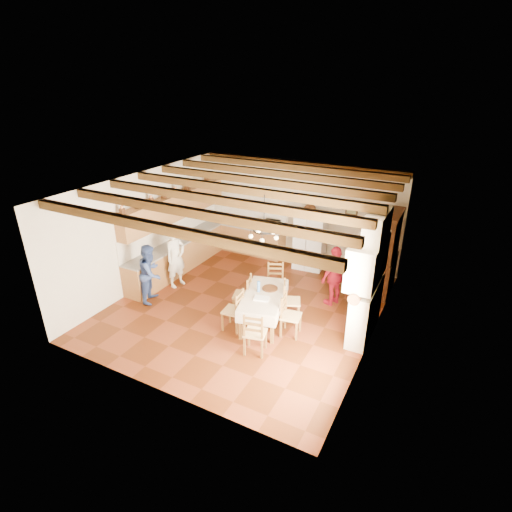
{
  "coord_description": "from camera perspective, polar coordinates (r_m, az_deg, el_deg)",
  "views": [
    {
      "loc": [
        4.13,
        -7.36,
        5.16
      ],
      "look_at": [
        0.1,
        0.3,
        1.25
      ],
      "focal_mm": 28.0,
      "sensor_mm": 36.0,
      "label": 1
    }
  ],
  "objects": [
    {
      "name": "chair_left_far",
      "position": [
        9.43,
        -1.97,
        -5.48
      ],
      "size": [
        0.5,
        0.52,
        0.96
      ],
      "primitive_type": null,
      "rotation": [
        0.0,
        0.0,
        -1.29
      ],
      "color": "brown",
      "rests_on": "floor"
    },
    {
      "name": "person_man",
      "position": [
        10.68,
        -11.41,
        -0.19
      ],
      "size": [
        0.49,
        0.66,
        1.64
      ],
      "primitive_type": "imported",
      "rotation": [
        0.0,
        0.0,
        1.39
      ],
      "color": "white",
      "rests_on": "floor"
    },
    {
      "name": "lower_cabinets_left",
      "position": [
        11.82,
        -10.37,
        0.31
      ],
      "size": [
        0.6,
        4.3,
        0.86
      ],
      "primitive_type": "cube",
      "color": "brown",
      "rests_on": "ground"
    },
    {
      "name": "wall_right",
      "position": [
        8.3,
        17.09,
        -3.04
      ],
      "size": [
        0.02,
        6.5,
        3.0
      ],
      "primitive_type": "cube",
      "color": "beige",
      "rests_on": "ground"
    },
    {
      "name": "chair_end_far",
      "position": [
        9.96,
        2.78,
        -3.77
      ],
      "size": [
        0.55,
        0.54,
        0.96
      ],
      "primitive_type": null,
      "rotation": [
        0.0,
        0.0,
        0.44
      ],
      "color": "brown",
      "rests_on": "floor"
    },
    {
      "name": "ceiling_beams",
      "position": [
        8.74,
        -1.52,
        9.37
      ],
      "size": [
        6.0,
        6.3,
        0.16
      ],
      "primitive_type": null,
      "color": "#392512",
      "rests_on": "ground"
    },
    {
      "name": "person_woman_red",
      "position": [
        9.82,
        11.24,
        -2.79
      ],
      "size": [
        0.71,
        0.97,
        1.53
      ],
      "primitive_type": "imported",
      "rotation": [
        0.0,
        0.0,
        -2.0
      ],
      "color": "#A71427",
      "rests_on": "floor"
    },
    {
      "name": "ceiling",
      "position": [
        8.71,
        -1.52,
        10.01
      ],
      "size": [
        6.0,
        6.5,
        0.02
      ],
      "primitive_type": "cube",
      "color": "silver",
      "rests_on": "ground"
    },
    {
      "name": "floor",
      "position": [
        9.9,
        -1.33,
        -7.19
      ],
      "size": [
        6.0,
        6.5,
        0.02
      ],
      "primitive_type": "cube",
      "color": "#4F210B",
      "rests_on": "ground"
    },
    {
      "name": "chandelier",
      "position": [
        8.27,
        1.18,
        3.71
      ],
      "size": [
        0.47,
        0.47,
        0.03
      ],
      "primitive_type": "torus",
      "color": "black",
      "rests_on": "ground"
    },
    {
      "name": "backsplash_left",
      "position": [
        11.71,
        -11.76,
        4.01
      ],
      "size": [
        0.03,
        4.3,
        0.6
      ],
      "primitive_type": "cube",
      "color": "white",
      "rests_on": "ground"
    },
    {
      "name": "hutch",
      "position": [
        10.56,
        18.04,
        0.36
      ],
      "size": [
        0.51,
        1.2,
        2.17
      ],
      "primitive_type": null,
      "rotation": [
        0.0,
        0.0,
        0.0
      ],
      "color": "#3B1C0E",
      "rests_on": "floor"
    },
    {
      "name": "chair_right_far",
      "position": [
        9.21,
        5.1,
        -6.34
      ],
      "size": [
        0.53,
        0.54,
        0.96
      ],
      "primitive_type": null,
      "rotation": [
        0.0,
        0.0,
        1.97
      ],
      "color": "brown",
      "rests_on": "floor"
    },
    {
      "name": "wall_picture",
      "position": [
        11.39,
        13.54,
        6.74
      ],
      "size": [
        0.34,
        0.03,
        0.42
      ],
      "primitive_type": "cube",
      "color": "#302315",
      "rests_on": "ground"
    },
    {
      "name": "chair_left_near",
      "position": [
        8.85,
        -3.33,
        -7.67
      ],
      "size": [
        0.44,
        0.45,
        0.96
      ],
      "primitive_type": null,
      "rotation": [
        0.0,
        0.0,
        -1.48
      ],
      "color": "brown",
      "rests_on": "floor"
    },
    {
      "name": "wall_back",
      "position": [
        11.97,
        6.23,
        6.36
      ],
      "size": [
        6.0,
        0.02,
        3.0
      ],
      "primitive_type": "cube",
      "color": "beige",
      "rests_on": "ground"
    },
    {
      "name": "person_woman_blue",
      "position": [
        10.14,
        -14.8,
        -2.38
      ],
      "size": [
        0.77,
        0.87,
        1.49
      ],
      "primitive_type": "imported",
      "rotation": [
        0.0,
        0.0,
        1.91
      ],
      "color": "#324888",
      "rests_on": "floor"
    },
    {
      "name": "wall_front",
      "position": [
        6.88,
        -14.89,
        -8.78
      ],
      "size": [
        6.0,
        0.02,
        3.0
      ],
      "primitive_type": "cube",
      "color": "beige",
      "rests_on": "ground"
    },
    {
      "name": "wall_left",
      "position": [
        10.89,
        -15.43,
        3.77
      ],
      "size": [
        0.02,
        6.5,
        3.0
      ],
      "primitive_type": "cube",
      "color": "beige",
      "rests_on": "ground"
    },
    {
      "name": "refrigerator",
      "position": [
        11.61,
        7.75,
        2.22
      ],
      "size": [
        0.89,
        0.75,
        1.67
      ],
      "primitive_type": "cube",
      "rotation": [
        0.0,
        0.0,
        0.07
      ],
      "color": "silver",
      "rests_on": "floor"
    },
    {
      "name": "fireplace",
      "position": [
        8.56,
        15.4,
        -2.69
      ],
      "size": [
        0.56,
        1.6,
        2.8
      ],
      "primitive_type": null,
      "color": "beige",
      "rests_on": "ground"
    },
    {
      "name": "lower_cabinets_back",
      "position": [
        12.69,
        -1.02,
        2.42
      ],
      "size": [
        2.3,
        0.6,
        0.86
      ],
      "primitive_type": "cube",
      "color": "brown",
      "rests_on": "ground"
    },
    {
      "name": "dining_table",
      "position": [
        8.97,
        1.09,
        -5.94
      ],
      "size": [
        1.24,
        1.82,
        0.73
      ],
      "rotation": [
        0.0,
        0.0,
        0.26
      ],
      "color": "#F1E1CF",
      "rests_on": "floor"
    },
    {
      "name": "backsplash_back",
      "position": [
        12.66,
        -0.42,
        6.08
      ],
      "size": [
        2.3,
        0.03,
        0.6
      ],
      "primitive_type": "cube",
      "color": "white",
      "rests_on": "ground"
    },
    {
      "name": "chair_end_near",
      "position": [
        8.14,
        -0.11,
        -10.82
      ],
      "size": [
        0.5,
        0.49,
        0.96
      ],
      "primitive_type": null,
      "rotation": [
        0.0,
        0.0,
        3.38
      ],
      "color": "brown",
      "rests_on": "floor"
    },
    {
      "name": "upper_cabinets",
      "position": [
        11.41,
        -11.4,
        6.96
      ],
      "size": [
        0.35,
        4.2,
        0.7
      ],
      "primitive_type": "cube",
      "color": "brown",
      "rests_on": "ground"
    },
    {
      "name": "countertop_back",
      "position": [
        12.53,
        -1.03,
        4.33
      ],
      "size": [
        2.34,
        0.62,
        0.04
      ],
      "primitive_type": "cube",
      "color": "gray",
      "rests_on": "lower_cabinets_back"
    },
    {
      "name": "microwave",
      "position": [
        12.14,
        2.23,
        4.43
      ],
      "size": [
        0.51,
        0.35,
        0.27
      ],
      "primitive_type": "imported",
      "rotation": [
        0.0,
        0.0,
        0.04
      ],
      "color": "silver",
      "rests_on": "countertop_back"
    },
    {
      "name": "chair_right_near",
      "position": [
        8.68,
        5.04,
        -8.44
      ],
      "size": [
        0.46,
        0.48,
        0.96
      ],
      "primitive_type": null,
      "rotation": [
        0.0,
        0.0,
        1.73
      ],
      "color": "brown",
      "rests_on": "floor"
    },
    {
      "name": "countertop_left",
      "position": [
        11.65,
        -10.53,
        2.33
      ],
      "size": [
        0.62,
        4.3,
        0.04
      ],
      "primitive_type": "cube",
      "color": "gray",
      "rests_on": "lower_cabinets_left"
    },
    {
      "name": "fridge_vase",
      "position": [
        11.3,
        7.74,
        7.0
      ],
      "size": [
        0.34,
        0.34,
        0.34
      ],
      "primitive_type": "imported",
      "rotation": [
        0.0,
        0.0,
        0.06
      ],
      "color": "#3B1C0E",
      "rests_on": "refrigerator"
    }
  ]
}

